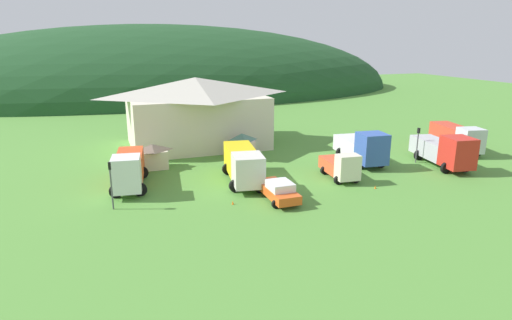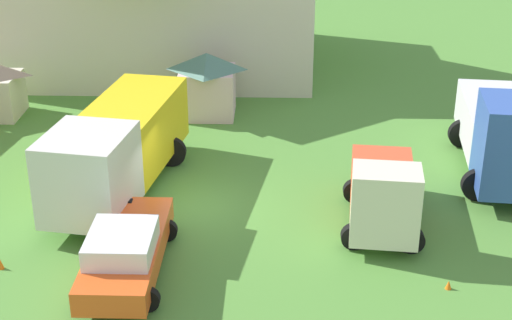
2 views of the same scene
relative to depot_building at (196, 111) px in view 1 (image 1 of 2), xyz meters
The scene contains 16 objects.
ground_plane 17.48m from the depot_building, 78.53° to the right, with size 200.00×200.00×0.00m, color #518C38.
forested_hill_backdrop 56.58m from the depot_building, 86.57° to the left, with size 121.91×60.00×31.74m, color #1E4723.
depot_building is the anchor object (origin of this frame).
play_shed_cream 10.91m from the depot_building, 127.44° to the right, with size 3.01×2.31×2.48m.
play_shed_pink 9.03m from the depot_building, 68.62° to the right, with size 2.51×2.40×2.79m.
heavy_rig_white 16.51m from the depot_building, 123.67° to the right, with size 3.69×8.18×3.40m.
flatbed_truck_yellow 15.85m from the depot_building, 87.33° to the right, with size 4.07×8.65×3.19m.
light_truck_cream 20.45m from the depot_building, 62.08° to the right, with size 2.80×5.23×2.66m.
box_truck_blue 20.20m from the depot_building, 44.49° to the right, with size 3.87×7.90×3.59m.
crane_truck_red 28.01m from the depot_building, 40.04° to the right, with size 4.05×8.49×3.51m.
tow_truck_silver 30.55m from the depot_building, 26.23° to the right, with size 4.13×8.14×3.21m.
service_pickup_orange 21.17m from the depot_building, 84.75° to the right, with size 2.38×5.40×1.66m.
traffic_light_west 21.34m from the depot_building, 120.19° to the right, with size 0.20×0.32×3.73m.
traffic_light_east 25.37m from the depot_building, 38.60° to the right, with size 0.20×0.32×3.71m.
traffic_cone_near_pickup 24.28m from the depot_building, 62.82° to the right, with size 0.36×0.36×0.52m, color orange.
traffic_cone_mid_row 21.09m from the depot_building, 95.06° to the right, with size 0.36×0.36×0.64m, color orange.
Camera 1 is at (-14.48, -34.56, 12.59)m, focal length 30.48 mm.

